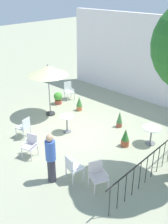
{
  "coord_description": "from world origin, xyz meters",
  "views": [
    {
      "loc": [
        6.66,
        -6.96,
        5.77
      ],
      "look_at": [
        0.0,
        0.19,
        1.0
      ],
      "focal_mm": 42.83,
      "sensor_mm": 36.0,
      "label": 1
    }
  ],
  "objects_px": {
    "patio_umbrella_0": "(48,71)",
    "patio_chair_4": "(31,144)",
    "potted_plant_1": "(119,119)",
    "patio_chair_1": "(73,167)",
    "patio_chair_3": "(69,90)",
    "potted_plant_0": "(125,138)",
    "patio_chair_2": "(24,126)",
    "standing_person": "(51,158)",
    "patio_chair_0": "(97,174)",
    "cafe_table_1": "(67,121)",
    "potted_plant_2": "(79,103)",
    "potted_plant_3": "(58,98)",
    "cafe_table_0": "(151,133)"
  },
  "relations": [
    {
      "from": "potted_plant_0",
      "to": "standing_person",
      "type": "xyz_separation_m",
      "value": [
        -0.53,
        -3.27,
        0.53
      ]
    },
    {
      "from": "patio_chair_3",
      "to": "standing_person",
      "type": "distance_m",
      "value": 6.78
    },
    {
      "from": "patio_chair_3",
      "to": "potted_plant_1",
      "type": "height_order",
      "value": "patio_chair_3"
    },
    {
      "from": "patio_chair_4",
      "to": "potted_plant_3",
      "type": "xyz_separation_m",
      "value": [
        -2.75,
        3.81,
        -0.15
      ]
    },
    {
      "from": "patio_chair_2",
      "to": "standing_person",
      "type": "relative_size",
      "value": 0.51
    },
    {
      "from": "patio_chair_4",
      "to": "standing_person",
      "type": "height_order",
      "value": "standing_person"
    },
    {
      "from": "patio_chair_3",
      "to": "standing_person",
      "type": "relative_size",
      "value": 0.54
    },
    {
      "from": "patio_chair_4",
      "to": "standing_person",
      "type": "xyz_separation_m",
      "value": [
        1.62,
        -0.4,
        0.4
      ]
    },
    {
      "from": "cafe_table_1",
      "to": "patio_chair_4",
      "type": "distance_m",
      "value": 2.11
    },
    {
      "from": "patio_chair_4",
      "to": "potted_plant_0",
      "type": "xyz_separation_m",
      "value": [
        2.15,
        2.87,
        -0.13
      ]
    },
    {
      "from": "cafe_table_0",
      "to": "patio_chair_0",
      "type": "distance_m",
      "value": 3.32
    },
    {
      "from": "patio_chair_4",
      "to": "potted_plant_3",
      "type": "height_order",
      "value": "patio_chair_4"
    },
    {
      "from": "patio_umbrella_0",
      "to": "patio_chair_3",
      "type": "xyz_separation_m",
      "value": [
        -0.76,
        1.97,
        -1.66
      ]
    },
    {
      "from": "patio_umbrella_0",
      "to": "patio_chair_1",
      "type": "relative_size",
      "value": 2.81
    },
    {
      "from": "patio_chair_0",
      "to": "potted_plant_3",
      "type": "xyz_separation_m",
      "value": [
        -5.61,
        3.44,
        -0.16
      ]
    },
    {
      "from": "patio_umbrella_0",
      "to": "patio_chair_0",
      "type": "bearing_deg",
      "value": -25.24
    },
    {
      "from": "patio_chair_2",
      "to": "potted_plant_0",
      "type": "relative_size",
      "value": 1.18
    },
    {
      "from": "cafe_table_1",
      "to": "patio_chair_1",
      "type": "relative_size",
      "value": 0.86
    },
    {
      "from": "cafe_table_1",
      "to": "potted_plant_1",
      "type": "bearing_deg",
      "value": 54.06
    },
    {
      "from": "patio_chair_1",
      "to": "patio_chair_3",
      "type": "height_order",
      "value": "patio_chair_3"
    },
    {
      "from": "patio_chair_3",
      "to": "cafe_table_1",
      "type": "bearing_deg",
      "value": -45.19
    },
    {
      "from": "potted_plant_2",
      "to": "potted_plant_3",
      "type": "relative_size",
      "value": 1.12
    },
    {
      "from": "cafe_table_1",
      "to": "patio_chair_2",
      "type": "relative_size",
      "value": 0.86
    },
    {
      "from": "patio_chair_0",
      "to": "cafe_table_1",
      "type": "bearing_deg",
      "value": 151.32
    },
    {
      "from": "standing_person",
      "to": "patio_chair_4",
      "type": "bearing_deg",
      "value": 166.1
    },
    {
      "from": "cafe_table_1",
      "to": "patio_chair_3",
      "type": "height_order",
      "value": "patio_chair_3"
    },
    {
      "from": "cafe_table_1",
      "to": "patio_chair_4",
      "type": "xyz_separation_m",
      "value": [
        0.28,
        -2.09,
        -0.02
      ]
    },
    {
      "from": "patio_chair_1",
      "to": "potted_plant_1",
      "type": "bearing_deg",
      "value": 104.4
    },
    {
      "from": "cafe_table_1",
      "to": "patio_umbrella_0",
      "type": "bearing_deg",
      "value": 161.24
    },
    {
      "from": "potted_plant_0",
      "to": "patio_chair_1",
      "type": "bearing_deg",
      "value": -91.65
    },
    {
      "from": "patio_chair_0",
      "to": "potted_plant_0",
      "type": "bearing_deg",
      "value": 105.96
    },
    {
      "from": "patio_chair_0",
      "to": "patio_chair_3",
      "type": "distance_m",
      "value": 7.16
    },
    {
      "from": "cafe_table_1",
      "to": "patio_chair_3",
      "type": "bearing_deg",
      "value": 134.81
    },
    {
      "from": "patio_chair_1",
      "to": "potted_plant_1",
      "type": "xyz_separation_m",
      "value": [
        -0.99,
        3.87,
        -0.14
      ]
    },
    {
      "from": "patio_umbrella_0",
      "to": "potted_plant_0",
      "type": "relative_size",
      "value": 3.32
    },
    {
      "from": "patio_chair_1",
      "to": "potted_plant_1",
      "type": "distance_m",
      "value": 4.0
    },
    {
      "from": "cafe_table_1",
      "to": "potted_plant_3",
      "type": "xyz_separation_m",
      "value": [
        -2.46,
        1.72,
        -0.17
      ]
    },
    {
      "from": "patio_chair_0",
      "to": "standing_person",
      "type": "height_order",
      "value": "standing_person"
    },
    {
      "from": "potted_plant_3",
      "to": "standing_person",
      "type": "distance_m",
      "value": 6.09
    },
    {
      "from": "patio_umbrella_0",
      "to": "patio_chair_1",
      "type": "xyz_separation_m",
      "value": [
        4.16,
        -2.61,
        -1.67
      ]
    },
    {
      "from": "patio_chair_0",
      "to": "potted_plant_3",
      "type": "height_order",
      "value": "patio_chair_0"
    },
    {
      "from": "patio_chair_2",
      "to": "potted_plant_3",
      "type": "height_order",
      "value": "patio_chair_2"
    },
    {
      "from": "patio_chair_4",
      "to": "potted_plant_1",
      "type": "xyz_separation_m",
      "value": [
        1.08,
        3.96,
        -0.12
      ]
    },
    {
      "from": "patio_chair_0",
      "to": "potted_plant_2",
      "type": "relative_size",
      "value": 1.22
    },
    {
      "from": "patio_umbrella_0",
      "to": "patio_chair_4",
      "type": "xyz_separation_m",
      "value": [
        2.09,
        -2.7,
        -1.69
      ]
    },
    {
      "from": "patio_chair_1",
      "to": "patio_chair_0",
      "type": "bearing_deg",
      "value": 18.91
    },
    {
      "from": "cafe_table_1",
      "to": "patio_chair_3",
      "type": "xyz_separation_m",
      "value": [
        -2.57,
        2.59,
        0.0
      ]
    },
    {
      "from": "patio_chair_1",
      "to": "potted_plant_0",
      "type": "bearing_deg",
      "value": 88.35
    },
    {
      "from": "patio_chair_2",
      "to": "potted_plant_0",
      "type": "xyz_separation_m",
      "value": [
        3.4,
        2.25,
        -0.14
      ]
    },
    {
      "from": "patio_chair_2",
      "to": "patio_chair_1",
      "type": "bearing_deg",
      "value": -9.01
    }
  ]
}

